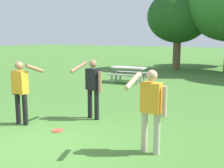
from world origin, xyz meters
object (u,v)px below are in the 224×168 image
Objects in this scene: person_bystander at (93,85)px; frisbee at (58,130)px; picnic_table_near at (128,71)px; person_catcher at (21,88)px; tree_tall_left at (178,17)px; person_thrower at (151,105)px.

person_bystander reaches higher than frisbee.
picnic_table_near is (-2.19, 6.01, -0.40)m from person_bystander.
person_catcher is at bearing -175.78° from frisbee.
frisbee is at bearing 4.22° from person_catcher.
person_bystander is 13.27m from tree_tall_left.
person_thrower is 0.86× the size of picnic_table_near.
tree_tall_left is at bearing 107.19° from person_thrower.
frisbee is 7.59m from picnic_table_near.
frisbee is at bearing -179.37° from person_thrower.
person_bystander is (-2.29, 1.25, 0.00)m from person_thrower.
person_bystander is 6.10× the size of frisbee.
person_thrower is at bearing 0.63° from frisbee.
person_bystander is 1.60m from frisbee.
person_catcher is 7.44m from picnic_table_near.
tree_tall_left is at bearing 88.98° from picnic_table_near.
person_catcher is (-3.57, -0.11, 0.00)m from person_thrower.
picnic_table_near is (-0.91, 7.37, -0.40)m from person_catcher.
person_catcher is 14.47m from tree_tall_left.
frisbee is (-0.13, -1.28, -0.95)m from person_bystander.
tree_tall_left is at bearing 99.16° from person_bystander.
tree_tall_left is (-1.94, 14.11, 3.62)m from frisbee.
person_catcher is 1.87m from person_bystander.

